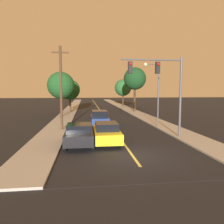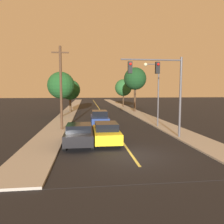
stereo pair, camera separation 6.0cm
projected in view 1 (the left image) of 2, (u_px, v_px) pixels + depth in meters
The scene contains 14 objects.
ground_plane at pixel (132, 155), 12.99m from camera, with size 200.00×200.00×0.00m, color black.
road_surface at pixel (98, 108), 48.55m from camera, with size 8.84×80.00×0.01m.
sidewalk_left at pixel (72, 108), 47.87m from camera, with size 2.50×80.00×0.12m.
sidewalk_right at pixel (123, 107), 49.22m from camera, with size 2.50×80.00×0.12m.
car_near_lane_front at pixel (106, 132), 16.01m from camera, with size 1.94×4.57×1.53m.
car_near_lane_second at pixel (99, 118), 24.01m from camera, with size 1.95×4.85×1.65m.
car_outer_lane_front at pixel (79, 134), 15.29m from camera, with size 2.02×4.37×1.54m.
traffic_signal_mast at pixel (162, 80), 17.12m from camera, with size 4.93×0.42×6.35m.
streetlamp_right at pixel (155, 85), 22.48m from camera, with size 1.66×0.36×6.54m.
utility_pole_left at pixel (61, 87), 20.59m from camera, with size 1.60×0.24×7.85m.
tree_left_near at pixel (61, 85), 30.95m from camera, with size 3.82×3.82×6.35m.
tree_left_far at pixel (70, 90), 38.46m from camera, with size 3.56×3.56×5.61m.
tree_right_near at pixel (135, 79), 37.97m from camera, with size 3.90×3.90×7.70m.
tree_right_far at pixel (123, 88), 49.09m from camera, with size 3.77×3.77×6.20m.
Camera 1 is at (-2.72, -12.43, 3.87)m, focal length 35.00 mm.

